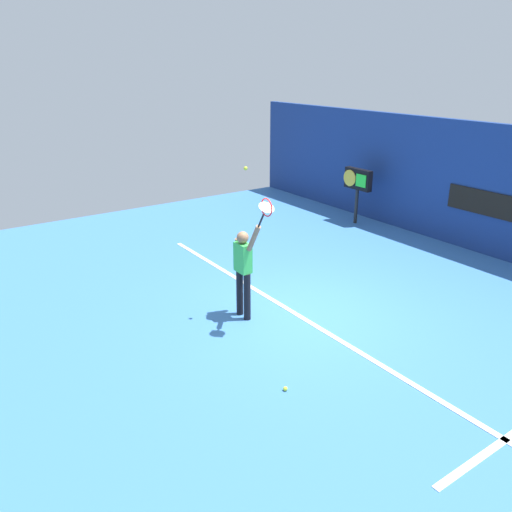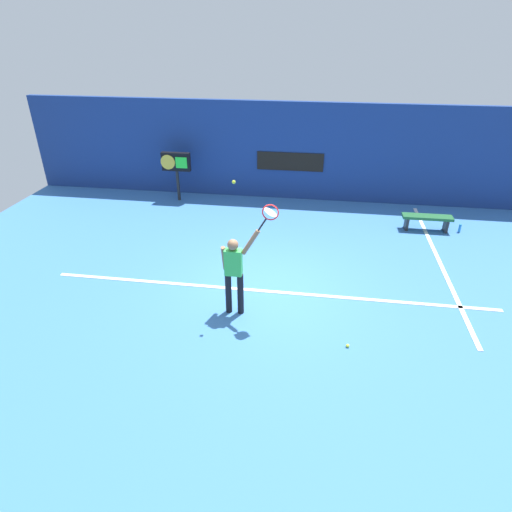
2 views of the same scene
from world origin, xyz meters
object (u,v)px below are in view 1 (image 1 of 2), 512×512
Objects in this scene: tennis_racket at (266,209)px; spare_ball at (285,389)px; scoreboard_clock at (358,181)px; tennis_player at (243,267)px; tennis_ball at (246,168)px.

tennis_racket is 2.86m from spare_ball.
scoreboard_clock is (-3.82, 6.08, -1.01)m from tennis_racket.
spare_ball is at bearing -19.02° from tennis_player.
spare_ball is (2.26, -0.83, -2.79)m from tennis_ball.
tennis_racket is 0.86m from tennis_ball.
tennis_ball reaches higher than spare_ball.
spare_ball is (2.29, -0.79, -0.98)m from tennis_player.
scoreboard_clock reaches higher than spare_ball.
tennis_player is at bearing -123.71° from tennis_ball.
tennis_player is 3.18× the size of tennis_racket.
tennis_racket is 8.94× the size of tennis_ball.
tennis_racket reaches higher than tennis_player.
scoreboard_clock is at bearing 122.11° from tennis_racket.
tennis_racket is at bearing -57.89° from scoreboard_clock.
tennis_ball is (0.03, 0.04, 1.81)m from tennis_player.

